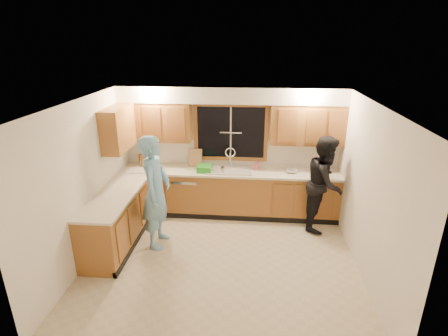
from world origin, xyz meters
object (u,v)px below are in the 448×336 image
at_px(bowl, 292,171).
at_px(knife_block, 143,160).
at_px(stove, 104,237).
at_px(dishwasher, 187,193).
at_px(soap_bottle, 256,165).
at_px(dish_crate, 205,169).
at_px(woman, 325,183).
at_px(man, 156,192).
at_px(sink, 229,173).

bearing_deg(bowl, knife_block, 177.38).
relative_size(stove, bowl, 4.02).
bearing_deg(dishwasher, stove, -117.69).
bearing_deg(soap_bottle, dishwasher, -174.09).
bearing_deg(soap_bottle, dish_crate, -166.53).
distance_m(stove, woman, 3.86).
height_order(dishwasher, bowl, bowl).
height_order(man, bowl, man).
bearing_deg(stove, soap_bottle, 40.12).
xyz_separation_m(stove, knife_block, (0.05, 1.95, 0.59)).
xyz_separation_m(sink, woman, (1.75, -0.36, 0.01)).
bearing_deg(stove, woman, 22.43).
relative_size(stove, dish_crate, 3.35).
bearing_deg(knife_block, dish_crate, -45.74).
height_order(dishwasher, soap_bottle, soap_bottle).
xyz_separation_m(stove, woman, (3.55, 1.46, 0.42)).
relative_size(man, knife_block, 8.22).
bearing_deg(dishwasher, knife_block, 171.14).
bearing_deg(stove, sink, 45.39).
xyz_separation_m(sink, dish_crate, (-0.47, -0.11, 0.12)).
bearing_deg(woman, soap_bottle, 87.57).
bearing_deg(dish_crate, sink, 13.09).
bearing_deg(stove, knife_block, 88.52).
relative_size(soap_bottle, bowl, 0.78).
xyz_separation_m(dishwasher, woman, (2.60, -0.35, 0.46)).
bearing_deg(soap_bottle, knife_block, -179.97).
relative_size(dishwasher, bowl, 3.67).
bearing_deg(man, soap_bottle, -48.12).
height_order(man, knife_block, man).
distance_m(dishwasher, knife_block, 1.11).
distance_m(stove, man, 1.06).
bearing_deg(sink, bowl, -0.42).
relative_size(man, dish_crate, 7.14).
xyz_separation_m(sink, dishwasher, (-0.85, -0.01, -0.45)).
distance_m(dishwasher, bowl, 2.11).
bearing_deg(bowl, dishwasher, -179.83).
bearing_deg(woman, bowl, 77.08).
bearing_deg(knife_block, bowl, -37.99).
height_order(dishwasher, dish_crate, dish_crate).
bearing_deg(woman, sink, 97.50).
relative_size(sink, dish_crate, 3.20).
xyz_separation_m(sink, knife_block, (-1.75, 0.13, 0.17)).
xyz_separation_m(stove, bowl, (2.99, 1.82, 0.50)).
xyz_separation_m(dish_crate, bowl, (1.65, 0.10, -0.04)).
bearing_deg(man, stove, 135.04).
bearing_deg(sink, man, -132.88).
bearing_deg(knife_block, soap_bottle, -35.34).
bearing_deg(dishwasher, bowl, 0.17).
xyz_separation_m(soap_bottle, bowl, (0.67, -0.14, -0.06)).
bearing_deg(bowl, dish_crate, -176.54).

